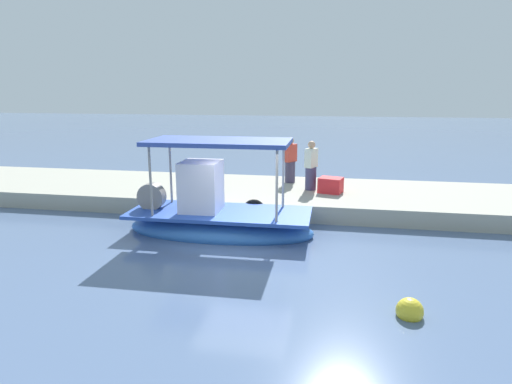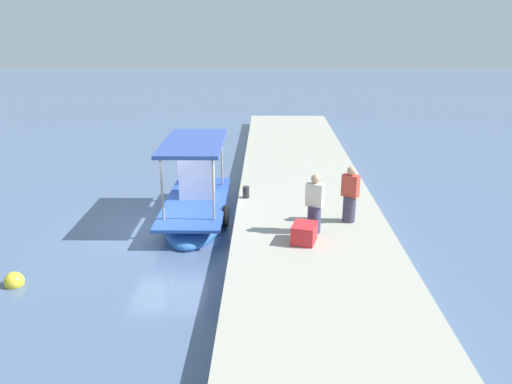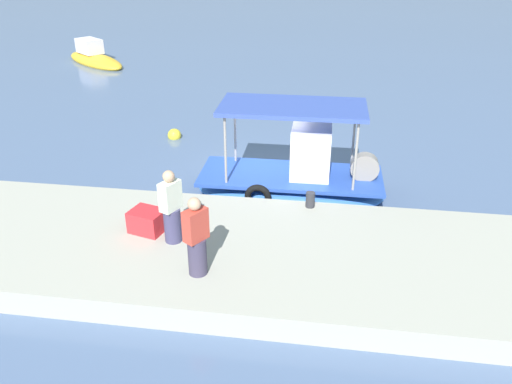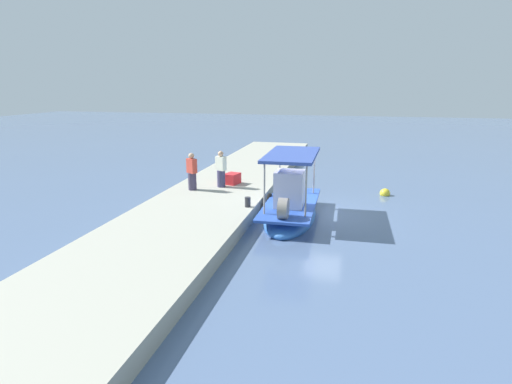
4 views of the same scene
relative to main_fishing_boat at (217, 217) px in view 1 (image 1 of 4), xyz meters
name	(u,v)px [view 1 (image 1 of 4)]	position (x,y,z in m)	size (l,w,h in m)	color
ground_plane	(244,246)	(-1.01, 0.91, -0.50)	(120.00, 120.00, 0.00)	slate
dock_quay	(270,195)	(-1.01, -3.79, -0.21)	(36.00, 4.76, 0.56)	#A7A595
main_fishing_boat	(217,217)	(0.00, 0.00, 0.00)	(5.50, 2.22, 3.10)	#336DC2
fisherman_near_bollard	(290,162)	(-1.61, -4.96, 0.87)	(0.54, 0.57, 1.77)	#3D374F
fisherman_by_crate	(311,168)	(-2.48, -3.81, 0.87)	(0.53, 0.57, 1.78)	#3D3B5E
mooring_bollard	(214,194)	(0.56, -1.69, 0.27)	(0.24, 0.24, 0.41)	#2D2D33
cargo_crate	(331,185)	(-3.21, -3.47, 0.34)	(0.78, 0.63, 0.54)	red
marker_buoy	(410,311)	(-4.83, 4.10, -0.40)	(0.51, 0.51, 0.51)	yellow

